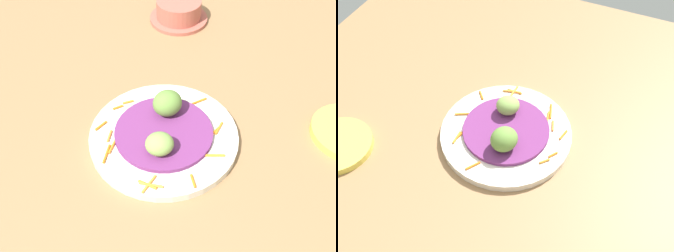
% 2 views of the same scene
% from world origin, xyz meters
% --- Properties ---
extents(table_surface, '(1.10, 1.10, 0.02)m').
position_xyz_m(table_surface, '(0.00, 0.00, 0.01)').
color(table_surface, '#936D47').
rests_on(table_surface, ground).
extents(main_plate, '(0.25, 0.25, 0.01)m').
position_xyz_m(main_plate, '(-0.03, 0.05, 0.03)').
color(main_plate, silver).
rests_on(main_plate, table_surface).
extents(cabbage_bed, '(0.16, 0.16, 0.01)m').
position_xyz_m(cabbage_bed, '(-0.03, 0.05, 0.04)').
color(cabbage_bed, '#702D6B').
rests_on(cabbage_bed, main_plate).
extents(carrot_garnish, '(0.21, 0.23, 0.00)m').
position_xyz_m(carrot_garnish, '(-0.03, 0.08, 0.04)').
color(carrot_garnish, orange).
rests_on(carrot_garnish, main_plate).
extents(guac_scoop_left, '(0.06, 0.06, 0.03)m').
position_xyz_m(guac_scoop_left, '(-0.05, 0.09, 0.06)').
color(guac_scoop_left, '#84A851').
rests_on(guac_scoop_left, cabbage_bed).
extents(guac_scoop_center, '(0.06, 0.07, 0.04)m').
position_xyz_m(guac_scoop_center, '(-0.02, 0.01, 0.06)').
color(guac_scoop_center, olive).
rests_on(guac_scoop_center, cabbage_bed).
extents(terracotta_bowl, '(0.13, 0.13, 0.05)m').
position_xyz_m(terracotta_bowl, '(0.11, -0.28, 0.04)').
color(terracotta_bowl, '#B75B4C').
rests_on(terracotta_bowl, table_surface).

